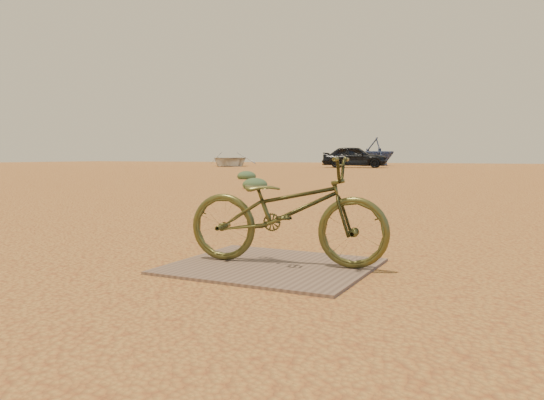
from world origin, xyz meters
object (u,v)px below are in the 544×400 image
at_px(plywood_board, 272,266).
at_px(bicycle, 286,211).
at_px(boat_near_left, 230,159).
at_px(car, 355,157).
at_px(boat_far_left, 373,152).

bearing_deg(plywood_board, bicycle, 45.12).
bearing_deg(boat_near_left, bicycle, -79.71).
bearing_deg(boat_near_left, car, -22.80).
bearing_deg(car, boat_near_left, 77.57).
distance_m(plywood_board, car, 34.61).
bearing_deg(boat_far_left, plywood_board, -42.46).
distance_m(plywood_board, bicycle, 0.44).
relative_size(bicycle, car, 0.34).
relative_size(plywood_board, car, 0.32).
xyz_separation_m(plywood_board, boat_near_left, (-20.49, 33.42, 0.55)).
distance_m(plywood_board, boat_near_left, 39.21).
relative_size(plywood_board, boat_near_left, 0.27).
bearing_deg(boat_far_left, boat_near_left, -109.01).
distance_m(boat_near_left, boat_far_left, 12.41).
distance_m(car, boat_near_left, 10.62).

